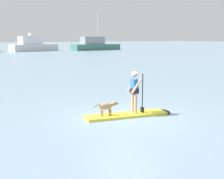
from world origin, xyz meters
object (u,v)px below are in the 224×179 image
object	(u,v)px
dog	(107,106)
person_paddler	(135,89)
moored_boat_far_starboard	(33,45)
paddleboard	(131,114)
moored_boat_port	(95,45)

from	to	relation	value
dog	person_paddler	bearing A→B (deg)	-11.65
person_paddler	dog	size ratio (longest dim) A/B	1.62
person_paddler	moored_boat_far_starboard	bearing A→B (deg)	75.16
paddleboard	person_paddler	xyz separation A→B (m)	(0.13, -0.03, 0.98)
paddleboard	person_paddler	bearing A→B (deg)	-11.65
paddleboard	person_paddler	world-z (taller)	person_paddler
dog	moored_boat_far_starboard	xyz separation A→B (m)	(16.76, 58.86, 0.80)
person_paddler	dog	bearing A→B (deg)	168.35
person_paddler	moored_boat_far_starboard	xyz separation A→B (m)	(15.65, 59.09, 0.22)
paddleboard	moored_boat_port	size ratio (longest dim) A/B	0.28
moored_boat_port	dog	bearing A→B (deg)	-119.02
person_paddler	moored_boat_port	distance (m)	63.98
dog	moored_boat_far_starboard	world-z (taller)	moored_boat_far_starboard
paddleboard	dog	distance (m)	1.08
person_paddler	moored_boat_port	size ratio (longest dim) A/B	0.13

